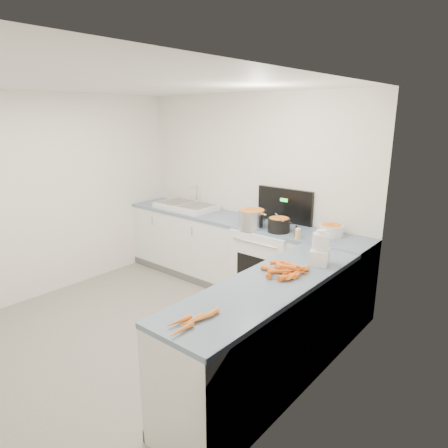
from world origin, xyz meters
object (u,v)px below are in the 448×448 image
Objects in this scene: food_processor at (320,250)px; mixing_bowl at (331,230)px; black_pot at (279,226)px; sink at (186,206)px; steel_pot at (252,219)px; extract_bottle at (296,232)px; stove at (270,263)px; spice_jar at (298,234)px.

mixing_bowl is at bearing 109.37° from food_processor.
black_pot is 0.57m from mixing_bowl.
food_processor reaches higher than sink.
food_processor is at bearing -26.58° from steel_pot.
steel_pot reaches higher than extract_bottle.
black_pot is 2.62× the size of extract_bottle.
mixing_bowl is at bearing 25.09° from black_pot.
black_pot is 0.97× the size of mixing_bowl.
sink is 2.59m from food_processor.
stove reaches higher than black_pot.
food_processor reaches higher than spice_jar.
steel_pot is 1.32m from food_processor.
food_processor reaches higher than steel_pot.
black_pot is (0.35, 0.05, -0.03)m from steel_pot.
sink is (-1.45, 0.02, 0.50)m from stove.
steel_pot is (-0.16, -0.18, 0.56)m from stove.
steel_pot reaches higher than black_pot.
sink reaches higher than mixing_bowl.
spice_jar is 0.31× the size of food_processor.
food_processor reaches higher than mixing_bowl.
stove is at bearing 142.92° from food_processor.
stove is 1.54m from sink.
mixing_bowl is (0.52, 0.24, -0.01)m from black_pot.
spice_jar is (0.49, -0.23, 0.51)m from stove.
stove reaches higher than food_processor.
food_processor reaches higher than black_pot.
black_pot is 0.79× the size of food_processor.
spice_jar is at bearing -17.16° from black_pot.
steel_pot is 1.26× the size of black_pot.
sink reaches higher than steel_pot.
mixing_bowl is at bearing 8.88° from stove.
stove reaches higher than sink.
black_pot is 2.58× the size of spice_jar.
mixing_bowl is at bearing 56.63° from spice_jar.
extract_bottle is at bearing -20.56° from stove.
stove is 13.88× the size of spice_jar.
food_processor is at bearing -37.08° from stove.
steel_pot is 0.35m from black_pot.
stove is 0.61m from steel_pot.
mixing_bowl is 2.71× the size of extract_bottle.
extract_bottle is at bearing 131.85° from spice_jar.
food_processor is at bearing -17.62° from sink.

